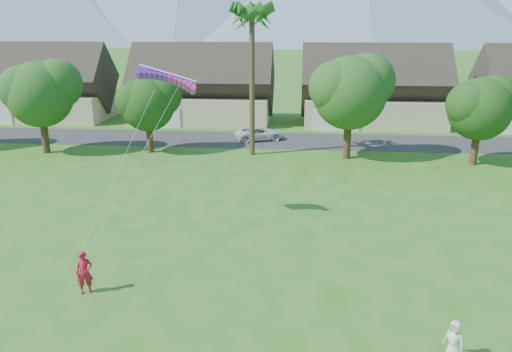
# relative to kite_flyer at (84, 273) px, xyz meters

# --- Properties ---
(street) EXTENTS (90.00, 7.00, 0.01)m
(street) POSITION_rel_kite_flyer_xyz_m (6.74, 29.08, -0.95)
(street) COLOR #2D2D30
(street) RESTS_ON ground
(kite_flyer) EXTENTS (0.82, 0.69, 1.90)m
(kite_flyer) POSITION_rel_kite_flyer_xyz_m (0.00, 0.00, 0.00)
(kite_flyer) COLOR red
(kite_flyer) RESTS_ON ground
(watcher) EXTENTS (0.83, 0.86, 1.48)m
(watcher) POSITION_rel_kite_flyer_xyz_m (14.16, -3.09, -0.21)
(watcher) COLOR silver
(watcher) RESTS_ON ground
(parked_car) EXTENTS (5.10, 3.70, 1.29)m
(parked_car) POSITION_rel_kite_flyer_xyz_m (4.86, 29.08, -0.31)
(parked_car) COLOR silver
(parked_car) RESTS_ON ground
(houses_row) EXTENTS (72.75, 8.19, 8.86)m
(houses_row) POSITION_rel_kite_flyer_xyz_m (7.24, 38.07, 2.49)
(houses_row) COLOR beige
(houses_row) RESTS_ON ground
(tree_row) EXTENTS (62.27, 6.67, 8.45)m
(tree_row) POSITION_rel_kite_flyer_xyz_m (5.60, 23.00, 3.94)
(tree_row) COLOR #47301C
(tree_row) RESTS_ON ground
(fan_palm) EXTENTS (3.00, 3.00, 13.80)m
(fan_palm) POSITION_rel_kite_flyer_xyz_m (4.74, 23.58, 10.85)
(fan_palm) COLOR #4C3D26
(fan_palm) RESTS_ON ground
(parafoil_kite) EXTENTS (3.22, 1.19, 0.50)m
(parafoil_kite) POSITION_rel_kite_flyer_xyz_m (1.84, 7.94, 7.26)
(parafoil_kite) COLOR #6B1BCF
(parafoil_kite) RESTS_ON ground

